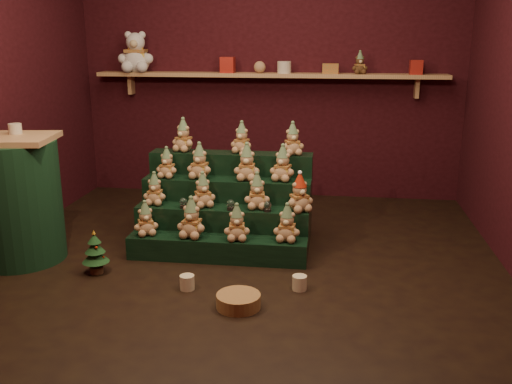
# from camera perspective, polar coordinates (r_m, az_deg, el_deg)

# --- Properties ---
(ground) EXTENTS (4.00, 4.00, 0.00)m
(ground) POSITION_cam_1_polar(r_m,az_deg,el_deg) (4.44, -1.60, -7.01)
(ground) COLOR black
(ground) RESTS_ON ground
(back_wall) EXTENTS (4.00, 0.10, 2.80)m
(back_wall) POSITION_cam_1_polar(r_m,az_deg,el_deg) (6.15, 1.47, 12.66)
(back_wall) COLOR black
(back_wall) RESTS_ON ground
(front_wall) EXTENTS (4.00, 0.10, 2.80)m
(front_wall) POSITION_cam_1_polar(r_m,az_deg,el_deg) (2.13, -10.92, 7.24)
(front_wall) COLOR black
(front_wall) RESTS_ON ground
(back_shelf) EXTENTS (3.60, 0.26, 0.24)m
(back_shelf) POSITION_cam_1_polar(r_m,az_deg,el_deg) (5.98, 1.27, 11.56)
(back_shelf) COLOR tan
(back_shelf) RESTS_ON ground
(riser_tier_front) EXTENTS (1.40, 0.22, 0.18)m
(riser_tier_front) POSITION_cam_1_polar(r_m,az_deg,el_deg) (4.47, -3.90, -5.68)
(riser_tier_front) COLOR black
(riser_tier_front) RESTS_ON ground
(riser_tier_midfront) EXTENTS (1.40, 0.22, 0.36)m
(riser_tier_midfront) POSITION_cam_1_polar(r_m,az_deg,el_deg) (4.64, -3.38, -3.68)
(riser_tier_midfront) COLOR black
(riser_tier_midfront) RESTS_ON ground
(riser_tier_midback) EXTENTS (1.40, 0.22, 0.54)m
(riser_tier_midback) POSITION_cam_1_polar(r_m,az_deg,el_deg) (4.81, -2.89, -1.82)
(riser_tier_midback) COLOR black
(riser_tier_midback) RESTS_ON ground
(riser_tier_back) EXTENTS (1.40, 0.22, 0.72)m
(riser_tier_back) POSITION_cam_1_polar(r_m,az_deg,el_deg) (5.00, -2.44, -0.09)
(riser_tier_back) COLOR black
(riser_tier_back) RESTS_ON ground
(teddy_0) EXTENTS (0.25, 0.24, 0.27)m
(teddy_0) POSITION_cam_1_polar(r_m,az_deg,el_deg) (4.54, -11.00, -2.62)
(teddy_0) COLOR tan
(teddy_0) RESTS_ON riser_tier_front
(teddy_1) EXTENTS (0.25, 0.23, 0.31)m
(teddy_1) POSITION_cam_1_polar(r_m,az_deg,el_deg) (4.42, -6.46, -2.57)
(teddy_1) COLOR tan
(teddy_1) RESTS_ON riser_tier_front
(teddy_2) EXTENTS (0.22, 0.21, 0.28)m
(teddy_2) POSITION_cam_1_polar(r_m,az_deg,el_deg) (4.34, -1.93, -3.06)
(teddy_2) COLOR tan
(teddy_2) RESTS_ON riser_tier_front
(teddy_3) EXTENTS (0.22, 0.20, 0.29)m
(teddy_3) POSITION_cam_1_polar(r_m,az_deg,el_deg) (4.32, 3.13, -3.10)
(teddy_3) COLOR tan
(teddy_3) RESTS_ON riser_tier_front
(teddy_4) EXTENTS (0.19, 0.17, 0.26)m
(teddy_4) POSITION_cam_1_polar(r_m,az_deg,el_deg) (4.70, -10.10, 0.31)
(teddy_4) COLOR tan
(teddy_4) RESTS_ON riser_tier_midfront
(teddy_5) EXTENTS (0.26, 0.25, 0.27)m
(teddy_5) POSITION_cam_1_polar(r_m,az_deg,el_deg) (4.58, -5.35, 0.20)
(teddy_5) COLOR tan
(teddy_5) RESTS_ON riser_tier_midfront
(teddy_6) EXTENTS (0.23, 0.21, 0.28)m
(teddy_6) POSITION_cam_1_polar(r_m,az_deg,el_deg) (4.52, 0.11, 0.10)
(teddy_6) COLOR tan
(teddy_6) RESTS_ON riser_tier_midfront
(teddy_7) EXTENTS (0.28, 0.27, 0.30)m
(teddy_7) POSITION_cam_1_polar(r_m,az_deg,el_deg) (4.45, 4.38, -0.08)
(teddy_7) COLOR tan
(teddy_7) RESTS_ON riser_tier_midfront
(teddy_8) EXTENTS (0.20, 0.19, 0.25)m
(teddy_8) POSITION_cam_1_polar(r_m,az_deg,el_deg) (4.82, -8.90, 2.90)
(teddy_8) COLOR tan
(teddy_8) RESTS_ON riser_tier_midback
(teddy_9) EXTENTS (0.23, 0.22, 0.29)m
(teddy_9) POSITION_cam_1_polar(r_m,az_deg,el_deg) (4.76, -5.66, 3.10)
(teddy_9) COLOR tan
(teddy_9) RESTS_ON riser_tier_midback
(teddy_10) EXTENTS (0.22, 0.20, 0.30)m
(teddy_10) POSITION_cam_1_polar(r_m,az_deg,el_deg) (4.68, -0.91, 3.00)
(teddy_10) COLOR tan
(teddy_10) RESTS_ON riser_tier_midback
(teddy_11) EXTENTS (0.25, 0.23, 0.29)m
(teddy_11) POSITION_cam_1_polar(r_m,az_deg,el_deg) (4.66, 2.70, 2.90)
(teddy_11) COLOR tan
(teddy_11) RESTS_ON riser_tier_midback
(teddy_12) EXTENTS (0.25, 0.24, 0.28)m
(teddy_12) POSITION_cam_1_polar(r_m,az_deg,el_deg) (4.99, -7.27, 5.66)
(teddy_12) COLOR tan
(teddy_12) RESTS_ON riser_tier_back
(teddy_13) EXTENTS (0.22, 0.21, 0.26)m
(teddy_13) POSITION_cam_1_polar(r_m,az_deg,el_deg) (4.88, -1.43, 5.46)
(teddy_13) COLOR tan
(teddy_13) RESTS_ON riser_tier_back
(teddy_14) EXTENTS (0.24, 0.23, 0.27)m
(teddy_14) POSITION_cam_1_polar(r_m,az_deg,el_deg) (4.81, 3.67, 5.32)
(teddy_14) COLOR tan
(teddy_14) RESTS_ON riser_tier_back
(snow_globe_a) EXTENTS (0.06, 0.06, 0.08)m
(snow_globe_a) POSITION_cam_1_polar(r_m,az_deg,el_deg) (4.58, -7.27, -1.10)
(snow_globe_a) COLOR black
(snow_globe_a) RESTS_ON riser_tier_midfront
(snow_globe_b) EXTENTS (0.06, 0.06, 0.09)m
(snow_globe_b) POSITION_cam_1_polar(r_m,az_deg,el_deg) (4.50, -2.55, -1.28)
(snow_globe_b) COLOR black
(snow_globe_b) RESTS_ON riser_tier_midfront
(snow_globe_c) EXTENTS (0.06, 0.06, 0.08)m
(snow_globe_c) POSITION_cam_1_polar(r_m,az_deg,el_deg) (4.46, 1.16, -1.45)
(snow_globe_c) COLOR black
(snow_globe_c) RESTS_ON riser_tier_midfront
(side_table) EXTENTS (0.70, 0.68, 0.97)m
(side_table) POSITION_cam_1_polar(r_m,az_deg,el_deg) (4.72, -22.88, -0.71)
(side_table) COLOR tan
(side_table) RESTS_ON ground
(table_ornament) EXTENTS (0.10, 0.10, 0.08)m
(table_ornament) POSITION_cam_1_polar(r_m,az_deg,el_deg) (4.70, -22.95, 5.85)
(table_ornament) COLOR beige
(table_ornament) RESTS_ON side_table
(mini_christmas_tree) EXTENTS (0.20, 0.20, 0.33)m
(mini_christmas_tree) POSITION_cam_1_polar(r_m,az_deg,el_deg) (4.35, -15.78, -5.82)
(mini_christmas_tree) COLOR #452918
(mini_christmas_tree) RESTS_ON ground
(mug_left) EXTENTS (0.10, 0.10, 0.10)m
(mug_left) POSITION_cam_1_polar(r_m,az_deg,el_deg) (4.00, -6.90, -8.96)
(mug_left) COLOR beige
(mug_left) RESTS_ON ground
(mug_right) EXTENTS (0.10, 0.10, 0.10)m
(mug_right) POSITION_cam_1_polar(r_m,az_deg,el_deg) (3.98, 4.37, -9.04)
(mug_right) COLOR beige
(mug_right) RESTS_ON ground
(wicker_basket) EXTENTS (0.33, 0.33, 0.09)m
(wicker_basket) POSITION_cam_1_polar(r_m,az_deg,el_deg) (3.73, -1.77, -10.83)
(wicker_basket) COLOR #9E733F
(wicker_basket) RESTS_ON ground
(white_bear) EXTENTS (0.41, 0.37, 0.52)m
(white_bear) POSITION_cam_1_polar(r_m,az_deg,el_deg) (6.25, -11.94, 14.04)
(white_bear) COLOR silver
(white_bear) RESTS_ON back_shelf
(brown_bear) EXTENTS (0.18, 0.17, 0.22)m
(brown_bear) POSITION_cam_1_polar(r_m,az_deg,el_deg) (5.90, 10.34, 12.59)
(brown_bear) COLOR #53371B
(brown_bear) RESTS_ON back_shelf
(gift_tin_red_a) EXTENTS (0.14, 0.14, 0.16)m
(gift_tin_red_a) POSITION_cam_1_polar(r_m,az_deg,el_deg) (6.01, -2.85, 12.58)
(gift_tin_red_a) COLOR #AB241A
(gift_tin_red_a) RESTS_ON back_shelf
(gift_tin_cream) EXTENTS (0.14, 0.14, 0.12)m
(gift_tin_cream) POSITION_cam_1_polar(r_m,az_deg,el_deg) (5.93, 2.84, 12.35)
(gift_tin_cream) COLOR beige
(gift_tin_cream) RESTS_ON back_shelf
(gift_tin_red_b) EXTENTS (0.12, 0.12, 0.14)m
(gift_tin_red_b) POSITION_cam_1_polar(r_m,az_deg,el_deg) (5.96, 15.71, 11.92)
(gift_tin_red_b) COLOR #AB241A
(gift_tin_red_b) RESTS_ON back_shelf
(shelf_plush_ball) EXTENTS (0.12, 0.12, 0.12)m
(shelf_plush_ball) POSITION_cam_1_polar(r_m,az_deg,el_deg) (5.96, 0.37, 12.38)
(shelf_plush_ball) COLOR tan
(shelf_plush_ball) RESTS_ON back_shelf
(scarf_gift_box) EXTENTS (0.16, 0.10, 0.10)m
(scarf_gift_box) POSITION_cam_1_polar(r_m,az_deg,el_deg) (5.91, 7.45, 12.13)
(scarf_gift_box) COLOR #D3511D
(scarf_gift_box) RESTS_ON back_shelf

